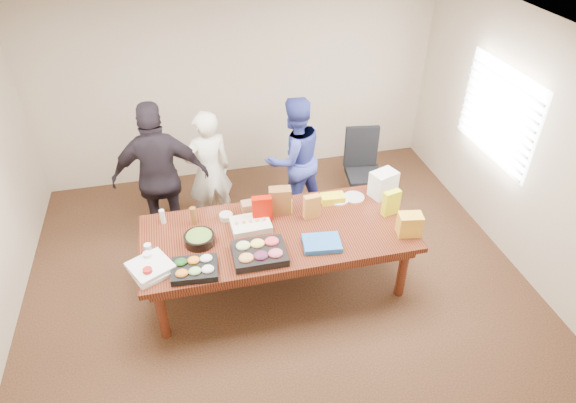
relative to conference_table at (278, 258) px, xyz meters
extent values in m
cube|color=#47301E|center=(0.00, 0.00, -0.39)|extent=(5.50, 5.00, 0.02)
cube|color=white|center=(0.00, 0.00, 2.33)|extent=(5.50, 5.00, 0.02)
cube|color=beige|center=(0.00, 2.50, 0.98)|extent=(5.50, 0.04, 2.70)
cube|color=beige|center=(2.75, 0.00, 0.98)|extent=(0.04, 5.00, 2.70)
cube|color=white|center=(2.72, 0.60, 1.12)|extent=(0.03, 1.40, 1.10)
cube|color=beige|center=(2.68, 0.60, 1.12)|extent=(0.04, 1.36, 1.00)
cube|color=#4C1C0F|center=(0.00, 0.00, 0.00)|extent=(2.80, 1.20, 0.75)
cube|color=black|center=(1.42, 1.19, 0.14)|extent=(0.60, 0.60, 1.04)
imported|color=silver|center=(-0.58, 1.25, 0.42)|extent=(0.66, 0.52, 1.59)
imported|color=#3641A2|center=(0.49, 1.28, 0.44)|extent=(0.93, 0.81, 1.62)
imported|color=black|center=(-1.13, 1.04, 0.55)|extent=(1.11, 0.51, 1.85)
cube|color=black|center=(-0.88, -0.40, 0.41)|extent=(0.46, 0.37, 0.07)
cube|color=black|center=(-0.25, -0.33, 0.41)|extent=(0.52, 0.40, 0.08)
cube|color=silver|center=(-0.26, 0.13, 0.41)|extent=(0.42, 0.32, 0.07)
cylinder|color=black|center=(-0.80, 0.00, 0.42)|extent=(0.32, 0.32, 0.10)
cube|color=blue|center=(0.38, -0.31, 0.40)|extent=(0.40, 0.32, 0.06)
cube|color=#BA0F00|center=(-0.12, 0.21, 0.52)|extent=(0.21, 0.10, 0.30)
cube|color=#EEFC1A|center=(1.25, 0.02, 0.52)|extent=(0.20, 0.12, 0.29)
cube|color=#CA8634|center=(0.41, 0.16, 0.51)|extent=(0.18, 0.09, 0.27)
cylinder|color=white|center=(0.19, 0.36, 0.44)|extent=(0.10, 0.10, 0.13)
cylinder|color=#EBE200|center=(0.19, 0.27, 0.46)|extent=(0.08, 0.08, 0.18)
cylinder|color=brown|center=(-0.83, 0.33, 0.47)|extent=(0.08, 0.08, 0.20)
cylinder|color=silver|center=(-1.14, 0.42, 0.46)|extent=(0.06, 0.06, 0.16)
cube|color=yellow|center=(0.71, 0.37, 0.42)|extent=(0.27, 0.17, 0.09)
cube|color=#9A6840|center=(-0.16, 0.41, 0.43)|extent=(0.30, 0.14, 0.12)
cube|color=brown|center=(0.10, 0.32, 0.53)|extent=(0.25, 0.16, 0.30)
cylinder|color=#A61B17|center=(-1.30, -0.39, 0.43)|extent=(0.09, 0.09, 0.11)
cylinder|color=silver|center=(-1.30, -0.17, 0.43)|extent=(0.10, 0.10, 0.12)
cylinder|color=white|center=(-1.30, -0.02, 0.42)|extent=(0.07, 0.07, 0.10)
cube|color=white|center=(-1.28, -0.31, 0.40)|extent=(0.47, 0.47, 0.04)
cube|color=white|center=(-1.28, -0.30, 0.44)|extent=(0.48, 0.48, 0.04)
cylinder|color=silver|center=(0.97, 0.39, 0.38)|extent=(0.30, 0.30, 0.01)
cylinder|color=white|center=(0.78, 0.40, 0.38)|extent=(0.30, 0.30, 0.02)
cylinder|color=silver|center=(0.50, 0.41, 0.40)|extent=(0.16, 0.16, 0.05)
cylinder|color=beige|center=(-0.49, 0.34, 0.40)|extent=(0.17, 0.17, 0.06)
cube|color=white|center=(1.30, 0.37, 0.53)|extent=(0.33, 0.28, 0.30)
cube|color=gold|center=(1.30, -0.34, 0.49)|extent=(0.26, 0.20, 0.24)
camera|label=1|loc=(-0.81, -3.88, 3.63)|focal=30.88mm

